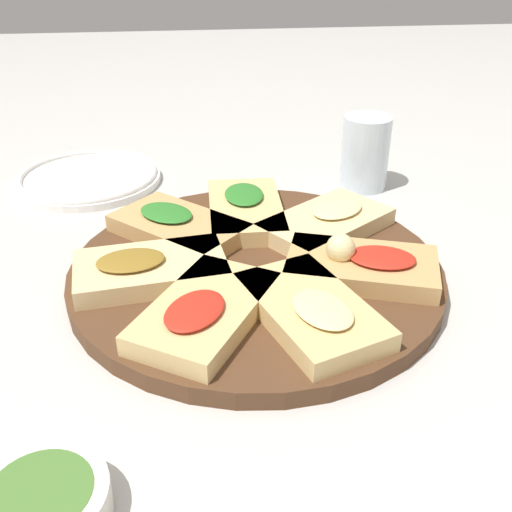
% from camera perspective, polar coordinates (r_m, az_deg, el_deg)
% --- Properties ---
extents(ground_plane, '(3.00, 3.00, 0.00)m').
position_cam_1_polar(ground_plane, '(0.63, 0.00, -2.18)').
color(ground_plane, beige).
extents(serving_board, '(0.38, 0.38, 0.02)m').
position_cam_1_polar(serving_board, '(0.62, 0.00, -1.48)').
color(serving_board, '#51331E').
rests_on(serving_board, ground_plane).
extents(focaccia_slice_0, '(0.17, 0.15, 0.03)m').
position_cam_1_polar(focaccia_slice_0, '(0.53, -4.90, -5.27)').
color(focaccia_slice_0, '#DBB775').
rests_on(focaccia_slice_0, serving_board).
extents(focaccia_slice_1, '(0.17, 0.13, 0.03)m').
position_cam_1_polar(focaccia_slice_1, '(0.53, 5.31, -5.14)').
color(focaccia_slice_1, '#DBB775').
rests_on(focaccia_slice_1, serving_board).
extents(focaccia_slice_2, '(0.12, 0.17, 0.04)m').
position_cam_1_polar(focaccia_slice_2, '(0.60, 9.99, -0.79)').
color(focaccia_slice_2, tan).
rests_on(focaccia_slice_2, serving_board).
extents(focaccia_slice_3, '(0.15, 0.17, 0.03)m').
position_cam_1_polar(focaccia_slice_3, '(0.68, 6.75, 3.18)').
color(focaccia_slice_3, '#E5C689').
rests_on(focaccia_slice_3, serving_board).
extents(focaccia_slice_4, '(0.15, 0.09, 0.03)m').
position_cam_1_polar(focaccia_slice_4, '(0.71, -0.83, 4.47)').
color(focaccia_slice_4, '#DBB775').
rests_on(focaccia_slice_4, serving_board).
extents(focaccia_slice_5, '(0.16, 0.16, 0.03)m').
position_cam_1_polar(focaccia_slice_5, '(0.67, -7.45, 2.84)').
color(focaccia_slice_5, tan).
rests_on(focaccia_slice_5, serving_board).
extents(focaccia_slice_6, '(0.10, 0.16, 0.03)m').
position_cam_1_polar(focaccia_slice_6, '(0.60, -10.14, -1.19)').
color(focaccia_slice_6, '#E5C689').
rests_on(focaccia_slice_6, serving_board).
extents(plate_right, '(0.20, 0.20, 0.02)m').
position_cam_1_polar(plate_right, '(0.88, -15.67, 7.22)').
color(plate_right, white).
rests_on(plate_right, ground_plane).
extents(water_glass, '(0.06, 0.06, 0.10)m').
position_cam_1_polar(water_glass, '(0.83, 10.36, 9.67)').
color(water_glass, silver).
rests_on(water_glass, ground_plane).
extents(dipping_bowl, '(0.08, 0.08, 0.03)m').
position_cam_1_polar(dipping_bowl, '(0.42, -19.66, -21.34)').
color(dipping_bowl, silver).
rests_on(dipping_bowl, ground_plane).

